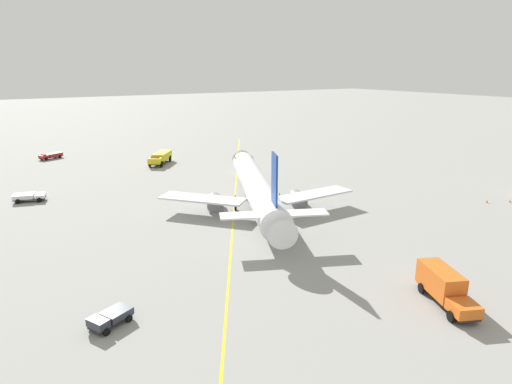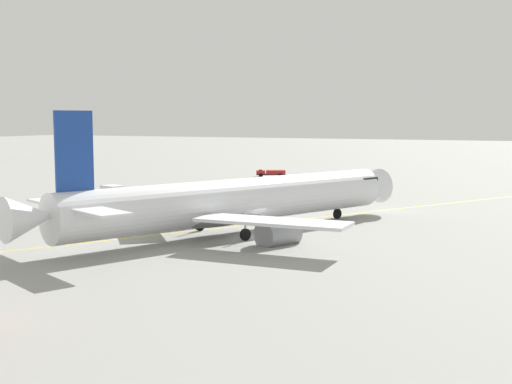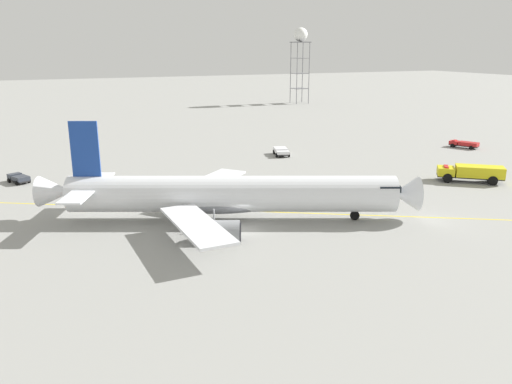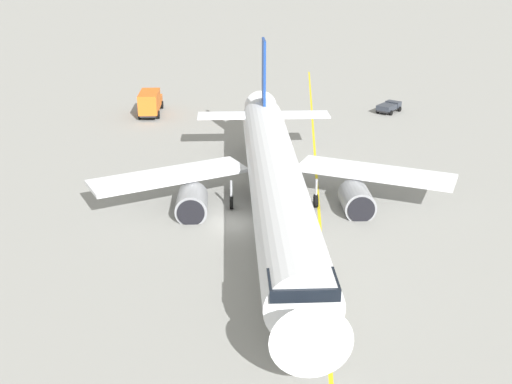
{
  "view_description": "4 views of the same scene",
  "coord_description": "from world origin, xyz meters",
  "px_view_note": "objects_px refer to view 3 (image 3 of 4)",
  "views": [
    {
      "loc": [
        -58.76,
        39.38,
        21.62
      ],
      "look_at": [
        -2.1,
        4.78,
        3.04
      ],
      "focal_mm": 31.37,
      "sensor_mm": 36.0,
      "label": 1
    },
    {
      "loc": [
        -56.34,
        -25.54,
        11.0
      ],
      "look_at": [
        2.27,
        2.34,
        3.86
      ],
      "focal_mm": 46.65,
      "sensor_mm": 36.0,
      "label": 2
    },
    {
      "loc": [
        -20.2,
        -49.83,
        19.64
      ],
      "look_at": [
        3.99,
        5.15,
        2.53
      ],
      "focal_mm": 35.86,
      "sensor_mm": 36.0,
      "label": 3
    },
    {
      "loc": [
        40.71,
        -18.36,
        20.37
      ],
      "look_at": [
        2.57,
        0.48,
        3.51
      ],
      "focal_mm": 44.04,
      "sensor_mm": 36.0,
      "label": 4
    }
  ],
  "objects_px": {
    "fire_tender_truck": "(472,172)",
    "radar_tower": "(301,40)",
    "airliner_main": "(228,196)",
    "ops_pickup_truck": "(464,144)",
    "pushback_tug_truck": "(281,151)",
    "baggage_truck_truck": "(19,178)"
  },
  "relations": [
    {
      "from": "fire_tender_truck",
      "to": "radar_tower",
      "type": "height_order",
      "value": "radar_tower"
    },
    {
      "from": "radar_tower",
      "to": "ops_pickup_truck",
      "type": "bearing_deg",
      "value": -96.49
    },
    {
      "from": "ops_pickup_truck",
      "to": "baggage_truck_truck",
      "type": "bearing_deg",
      "value": 59.22
    },
    {
      "from": "fire_tender_truck",
      "to": "radar_tower",
      "type": "relative_size",
      "value": 0.35
    },
    {
      "from": "ops_pickup_truck",
      "to": "airliner_main",
      "type": "bearing_deg",
      "value": 84.34
    },
    {
      "from": "pushback_tug_truck",
      "to": "baggage_truck_truck",
      "type": "xyz_separation_m",
      "value": [
        -44.99,
        -2.2,
        -0.09
      ]
    },
    {
      "from": "ops_pickup_truck",
      "to": "radar_tower",
      "type": "xyz_separation_m",
      "value": [
        10.04,
        88.21,
        21.11
      ]
    },
    {
      "from": "baggage_truck_truck",
      "to": "radar_tower",
      "type": "relative_size",
      "value": 0.16
    },
    {
      "from": "ops_pickup_truck",
      "to": "fire_tender_truck",
      "type": "distance_m",
      "value": 28.62
    },
    {
      "from": "airliner_main",
      "to": "ops_pickup_truck",
      "type": "bearing_deg",
      "value": 44.49
    },
    {
      "from": "radar_tower",
      "to": "fire_tender_truck",
      "type": "bearing_deg",
      "value": -105.18
    },
    {
      "from": "airliner_main",
      "to": "radar_tower",
      "type": "distance_m",
      "value": 132.08
    },
    {
      "from": "airliner_main",
      "to": "radar_tower",
      "type": "height_order",
      "value": "radar_tower"
    },
    {
      "from": "fire_tender_truck",
      "to": "radar_tower",
      "type": "distance_m",
      "value": 114.87
    },
    {
      "from": "baggage_truck_truck",
      "to": "fire_tender_truck",
      "type": "xyz_separation_m",
      "value": [
        62.41,
        -26.99,
        0.82
      ]
    },
    {
      "from": "baggage_truck_truck",
      "to": "fire_tender_truck",
      "type": "height_order",
      "value": "fire_tender_truck"
    },
    {
      "from": "pushback_tug_truck",
      "to": "airliner_main",
      "type": "bearing_deg",
      "value": -19.42
    },
    {
      "from": "airliner_main",
      "to": "fire_tender_truck",
      "type": "height_order",
      "value": "airliner_main"
    },
    {
      "from": "pushback_tug_truck",
      "to": "baggage_truck_truck",
      "type": "bearing_deg",
      "value": -70.78
    },
    {
      "from": "pushback_tug_truck",
      "to": "ops_pickup_truck",
      "type": "distance_m",
      "value": 37.89
    },
    {
      "from": "baggage_truck_truck",
      "to": "radar_tower",
      "type": "xyz_separation_m",
      "value": [
        92.01,
        82.11,
        21.21
      ]
    },
    {
      "from": "radar_tower",
      "to": "baggage_truck_truck",
      "type": "bearing_deg",
      "value": -138.25
    }
  ]
}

